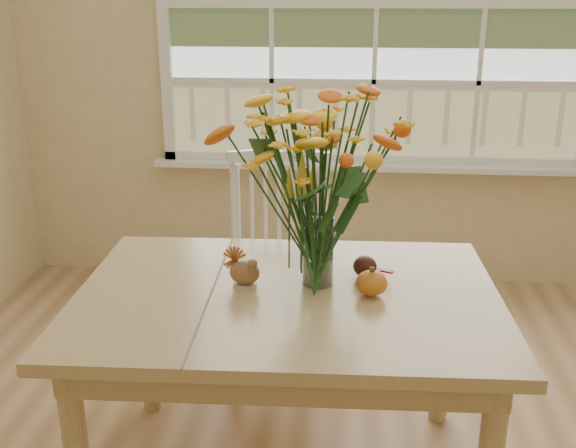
{
  "coord_description": "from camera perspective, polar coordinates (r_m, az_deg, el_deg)",
  "views": [
    {
      "loc": [
        -0.13,
        -1.47,
        1.6
      ],
      "look_at": [
        -0.31,
        0.47,
        0.93
      ],
      "focal_mm": 42.0,
      "sensor_mm": 36.0,
      "label": 1
    }
  ],
  "objects": [
    {
      "name": "pumpkin",
      "position": [
        2.11,
        7.09,
        -5.07
      ],
      "size": [
        0.1,
        0.1,
        0.08
      ],
      "primitive_type": "ellipsoid",
      "color": "#C16A16",
      "rests_on": "dining_table"
    },
    {
      "name": "windsor_chair",
      "position": [
        2.92,
        -0.85,
        -2.57
      ],
      "size": [
        0.46,
        0.44,
        0.94
      ],
      "rotation": [
        0.0,
        0.0,
        0.05
      ],
      "color": "white",
      "rests_on": "floor"
    },
    {
      "name": "turkey_figurine",
      "position": [
        2.15,
        -3.69,
        -4.15
      ],
      "size": [
        0.1,
        0.08,
        0.12
      ],
      "rotation": [
        0.0,
        0.0,
        -0.1
      ],
      "color": "#CCB78C",
      "rests_on": "dining_table"
    },
    {
      "name": "dining_table",
      "position": [
        2.17,
        -0.05,
        -7.98
      ],
      "size": [
        1.36,
        0.99,
        0.71
      ],
      "rotation": [
        0.0,
        0.0,
        0.03
      ],
      "color": "tan",
      "rests_on": "floor"
    },
    {
      "name": "dark_gourd",
      "position": [
        2.24,
        6.53,
        -3.67
      ],
      "size": [
        0.12,
        0.08,
        0.07
      ],
      "color": "#38160F",
      "rests_on": "dining_table"
    },
    {
      "name": "wall_back",
      "position": [
        3.73,
        7.39,
        14.98
      ],
      "size": [
        4.0,
        0.02,
        2.7
      ],
      "primitive_type": "cube",
      "color": "#CDB683",
      "rests_on": "floor"
    },
    {
      "name": "window",
      "position": [
        3.68,
        7.53,
        17.76
      ],
      "size": [
        2.42,
        0.12,
        1.74
      ],
      "color": "silver",
      "rests_on": "wall_back"
    },
    {
      "name": "flower_vase",
      "position": [
        2.08,
        2.66,
        3.48
      ],
      "size": [
        0.47,
        0.47,
        0.56
      ],
      "color": "white",
      "rests_on": "dining_table"
    }
  ]
}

